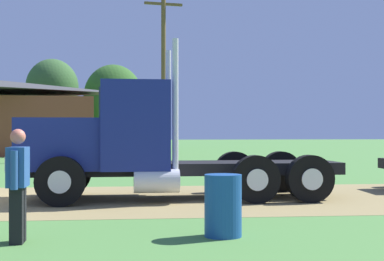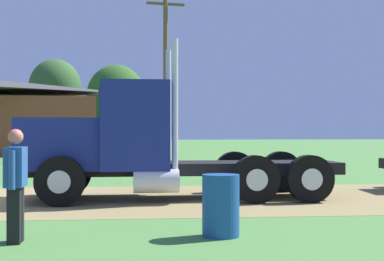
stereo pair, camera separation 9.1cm
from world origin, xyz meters
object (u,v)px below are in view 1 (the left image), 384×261
at_px(visitor_walking_mid, 18,181).
at_px(truck_foreground_white, 133,145).
at_px(steel_barrel, 223,205).
at_px(utility_pole_near, 163,72).

bearing_deg(visitor_walking_mid, truck_foreground_white, 72.30).
relative_size(truck_foreground_white, steel_barrel, 8.15).
xyz_separation_m(truck_foreground_white, steel_barrel, (1.36, -4.98, -0.80)).
distance_m(truck_foreground_white, visitor_walking_mid, 5.44).
distance_m(steel_barrel, utility_pole_near, 24.18).
bearing_deg(steel_barrel, visitor_walking_mid, -176.50).
xyz_separation_m(steel_barrel, utility_pole_near, (0.35, 23.75, 4.51)).
xyz_separation_m(truck_foreground_white, utility_pole_near, (1.71, 18.77, 3.71)).
bearing_deg(visitor_walking_mid, steel_barrel, 3.50).
distance_m(truck_foreground_white, steel_barrel, 5.23).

